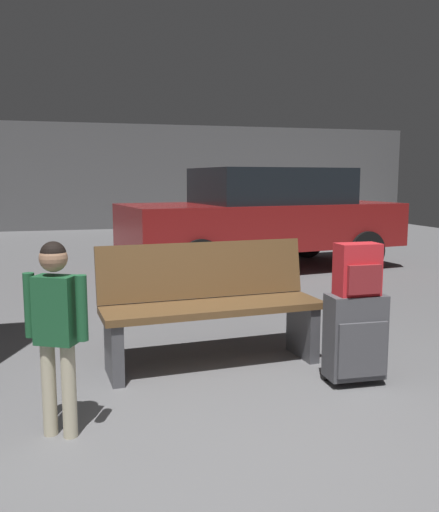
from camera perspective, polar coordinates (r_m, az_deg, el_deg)
The scene contains 7 objects.
ground_plane at distance 6.37m, azimuth -7.76°, elevation -4.76°, with size 18.00×18.00×0.10m, color slate.
garage_back_wall at distance 15.05m, azimuth -12.34°, elevation 8.07°, with size 18.00×0.12×2.80m, color #565658.
bench at distance 4.01m, azimuth -0.96°, elevation -5.14°, with size 1.63×0.64×0.89m.
suitcase at distance 3.77m, azimuth 13.99°, elevation -8.19°, with size 0.39×0.24×0.60m.
backpack_bright at distance 3.67m, azimuth 14.23°, elevation -1.42°, with size 0.28×0.19×0.34m.
child at distance 2.97m, azimuth -16.69°, elevation -6.22°, with size 0.32×0.26×1.04m.
parked_car_near at distance 8.24m, azimuth 4.59°, elevation 4.22°, with size 4.29×2.24×1.51m.
Camera 1 is at (-0.79, -2.16, 1.36)m, focal length 38.37 mm.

